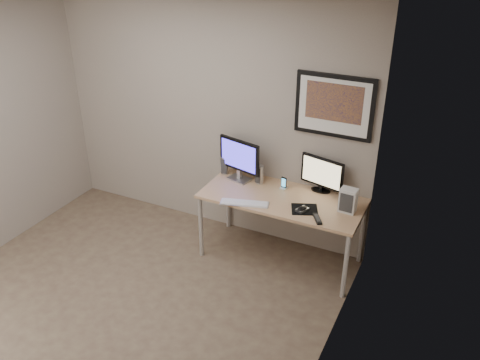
{
  "coord_description": "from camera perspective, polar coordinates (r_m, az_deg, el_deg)",
  "views": [
    {
      "loc": [
        2.52,
        -2.74,
        3.2
      ],
      "look_at": [
        0.66,
        1.1,
        0.96
      ],
      "focal_mm": 38.0,
      "sensor_mm": 36.0,
      "label": 1
    }
  ],
  "objects": [
    {
      "name": "phone_dock",
      "position": [
        5.14,
        4.95,
        -0.35
      ],
      "size": [
        0.07,
        0.07,
        0.13
      ],
      "primitive_type": "cube",
      "rotation": [
        0.0,
        0.0,
        -0.25
      ],
      "color": "black",
      "rests_on": "desk"
    },
    {
      "name": "remote",
      "position": [
        4.69,
        8.68,
        -4.31
      ],
      "size": [
        0.14,
        0.18,
        0.02
      ],
      "primitive_type": "cube",
      "rotation": [
        0.0,
        0.0,
        0.56
      ],
      "color": "black",
      "rests_on": "desk"
    },
    {
      "name": "speaker_right",
      "position": [
        5.22,
        2.23,
        0.64
      ],
      "size": [
        0.09,
        0.09,
        0.2
      ],
      "primitive_type": "cylinder",
      "rotation": [
        0.0,
        0.0,
        -0.12
      ],
      "color": "#A7A7AC",
      "rests_on": "desk"
    },
    {
      "name": "monitor_large",
      "position": [
        5.21,
        -0.08,
        2.47
      ],
      "size": [
        0.49,
        0.21,
        0.45
      ],
      "rotation": [
        0.0,
        0.0,
        -0.24
      ],
      "color": "#A7A7AC",
      "rests_on": "desk"
    },
    {
      "name": "fan_unit",
      "position": [
        4.81,
        12.05,
        -2.24
      ],
      "size": [
        0.16,
        0.12,
        0.24
      ],
      "primitive_type": "cube",
      "rotation": [
        0.0,
        0.0,
        -0.05
      ],
      "color": "silver",
      "rests_on": "desk"
    },
    {
      "name": "desk",
      "position": [
        5.05,
        4.73,
        -2.59
      ],
      "size": [
        1.6,
        0.7,
        0.73
      ],
      "color": "#957448",
      "rests_on": "floor"
    },
    {
      "name": "room",
      "position": [
        4.36,
        -11.69,
        6.15
      ],
      "size": [
        3.6,
        3.6,
        3.6
      ],
      "color": "white",
      "rests_on": "ground"
    },
    {
      "name": "keyboard",
      "position": [
        4.88,
        0.52,
        -2.6
      ],
      "size": [
        0.48,
        0.25,
        0.02
      ],
      "primitive_type": "cube",
      "rotation": [
        0.0,
        0.0,
        0.28
      ],
      "color": "silver",
      "rests_on": "desk"
    },
    {
      "name": "mouse",
      "position": [
        4.8,
        7.0,
        -3.22
      ],
      "size": [
        0.11,
        0.13,
        0.04
      ],
      "primitive_type": "ellipsoid",
      "rotation": [
        0.0,
        0.0,
        -0.4
      ],
      "color": "black",
      "rests_on": "mousepad"
    },
    {
      "name": "framed_art",
      "position": [
        4.84,
        10.53,
        8.17
      ],
      "size": [
        0.75,
        0.04,
        0.6
      ],
      "color": "black",
      "rests_on": "room"
    },
    {
      "name": "speaker_left",
      "position": [
        5.42,
        -1.75,
        1.69
      ],
      "size": [
        0.1,
        0.1,
        0.2
      ],
      "primitive_type": "cylinder",
      "rotation": [
        0.0,
        0.0,
        0.3
      ],
      "color": "#A7A7AC",
      "rests_on": "desk"
    },
    {
      "name": "floor",
      "position": [
        4.91,
        -13.02,
        -13.87
      ],
      "size": [
        3.6,
        3.6,
        0.0
      ],
      "primitive_type": "plane",
      "color": "brown",
      "rests_on": "ground"
    },
    {
      "name": "monitor_tv",
      "position": [
        5.08,
        9.19,
        0.69
      ],
      "size": [
        0.46,
        0.15,
        0.37
      ],
      "rotation": [
        0.0,
        0.0,
        -0.24
      ],
      "color": "black",
      "rests_on": "desk"
    },
    {
      "name": "mousepad",
      "position": [
        4.83,
        7.26,
        -3.28
      ],
      "size": [
        0.31,
        0.29,
        0.0
      ],
      "primitive_type": "cube",
      "rotation": [
        0.0,
        0.0,
        0.39
      ],
      "color": "black",
      "rests_on": "desk"
    }
  ]
}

